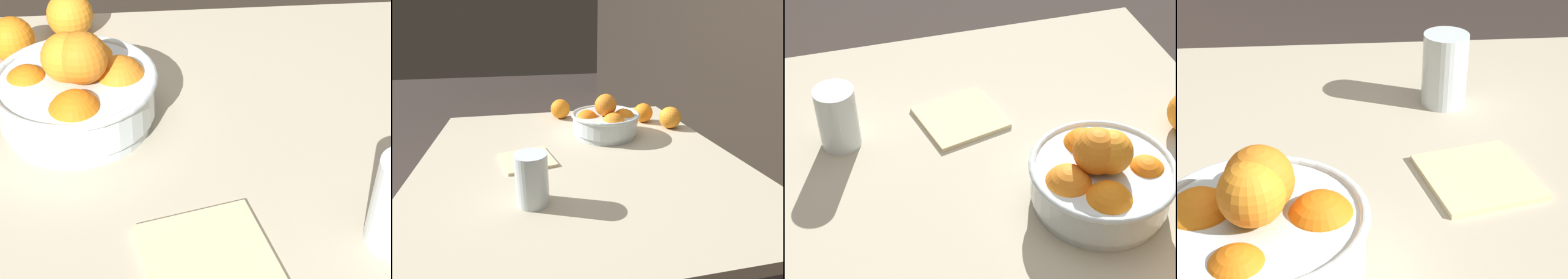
# 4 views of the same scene
# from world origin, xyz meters

# --- Properties ---
(dining_table) EXTENTS (1.00, 0.93, 0.73)m
(dining_table) POSITION_xyz_m (0.00, 0.00, 0.64)
(dining_table) COLOR #B7AD93
(dining_table) RESTS_ON ground_plane
(fruit_bowl) EXTENTS (0.24, 0.24, 0.15)m
(fruit_bowl) POSITION_xyz_m (-0.16, 0.13, 0.79)
(fruit_bowl) COLOR silver
(fruit_bowl) RESTS_ON dining_table
(juice_glass) EXTENTS (0.07, 0.07, 0.12)m
(juice_glass) POSITION_xyz_m (0.23, -0.15, 0.78)
(juice_glass) COLOR #F4A314
(juice_glass) RESTS_ON dining_table
(napkin) EXTENTS (0.18, 0.17, 0.01)m
(napkin) POSITION_xyz_m (-0.00, -0.16, 0.73)
(napkin) COLOR beige
(napkin) RESTS_ON dining_table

